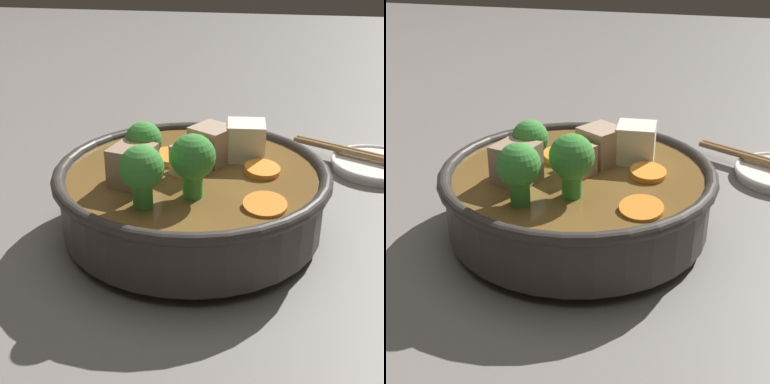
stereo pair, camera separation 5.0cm
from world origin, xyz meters
TOP-DOWN VIEW (x-y plane):
  - ground_plane at (0.00, 0.00)m, footprint 3.00×3.00m
  - stirfry_bowl at (0.00, -0.00)m, footprint 0.26×0.26m

SIDE VIEW (x-z plane):
  - ground_plane at x=0.00m, z-range 0.00..0.00m
  - stirfry_bowl at x=0.00m, z-range -0.01..0.10m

